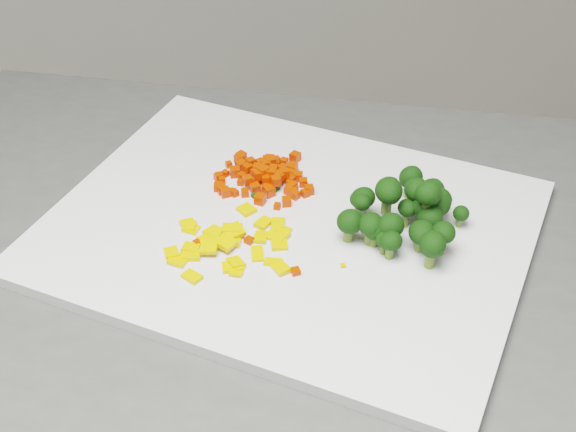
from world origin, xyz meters
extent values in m
cube|color=silver|center=(-0.29, 0.63, 0.91)|extent=(0.59, 0.57, 0.01)
cube|color=red|center=(-0.27, 0.68, 0.92)|extent=(0.01, 0.01, 0.01)
cube|color=red|center=(-0.28, 0.73, 0.92)|extent=(0.01, 0.01, 0.01)
cube|color=red|center=(-0.31, 0.69, 0.92)|extent=(0.01, 0.01, 0.01)
cube|color=red|center=(-0.27, 0.67, 0.92)|extent=(0.01, 0.01, 0.01)
cube|color=red|center=(-0.26, 0.72, 0.92)|extent=(0.01, 0.01, 0.01)
cube|color=red|center=(-0.26, 0.69, 0.92)|extent=(0.01, 0.01, 0.01)
cube|color=red|center=(-0.28, 0.70, 0.92)|extent=(0.01, 0.01, 0.01)
cube|color=red|center=(-0.29, 0.66, 0.92)|extent=(0.01, 0.01, 0.01)
cube|color=red|center=(-0.31, 0.70, 0.92)|extent=(0.01, 0.01, 0.01)
cube|color=red|center=(-0.31, 0.74, 0.92)|extent=(0.01, 0.01, 0.01)
cube|color=red|center=(-0.32, 0.75, 0.92)|extent=(0.01, 0.01, 0.01)
cube|color=red|center=(-0.34, 0.69, 0.92)|extent=(0.01, 0.01, 0.01)
cube|color=red|center=(-0.29, 0.72, 0.93)|extent=(0.01, 0.01, 0.01)
cube|color=red|center=(-0.29, 0.73, 0.93)|extent=(0.01, 0.01, 0.01)
cube|color=red|center=(-0.30, 0.71, 0.93)|extent=(0.01, 0.01, 0.01)
cube|color=red|center=(-0.31, 0.73, 0.93)|extent=(0.01, 0.01, 0.01)
cube|color=red|center=(-0.28, 0.68, 0.92)|extent=(0.01, 0.01, 0.01)
cube|color=red|center=(-0.32, 0.71, 0.92)|extent=(0.01, 0.01, 0.01)
cube|color=red|center=(-0.31, 0.71, 0.92)|extent=(0.01, 0.01, 0.01)
cube|color=red|center=(-0.30, 0.73, 0.92)|extent=(0.01, 0.01, 0.01)
cube|color=red|center=(-0.28, 0.74, 0.92)|extent=(0.01, 0.01, 0.01)
cube|color=red|center=(-0.29, 0.72, 0.93)|extent=(0.01, 0.01, 0.01)
cube|color=red|center=(-0.30, 0.71, 0.93)|extent=(0.01, 0.01, 0.01)
cube|color=red|center=(-0.28, 0.66, 0.92)|extent=(0.01, 0.01, 0.01)
cube|color=red|center=(-0.29, 0.71, 0.93)|extent=(0.01, 0.01, 0.01)
cube|color=red|center=(-0.26, 0.68, 0.92)|extent=(0.01, 0.01, 0.01)
cube|color=red|center=(-0.27, 0.71, 0.92)|extent=(0.01, 0.01, 0.01)
cube|color=red|center=(-0.27, 0.69, 0.92)|extent=(0.01, 0.01, 0.01)
cube|color=red|center=(-0.27, 0.71, 0.92)|extent=(0.01, 0.01, 0.01)
cube|color=red|center=(-0.29, 0.71, 0.92)|extent=(0.01, 0.01, 0.01)
cube|color=red|center=(-0.26, 0.74, 0.92)|extent=(0.01, 0.01, 0.01)
cube|color=red|center=(-0.27, 0.72, 0.92)|extent=(0.01, 0.01, 0.01)
cube|color=red|center=(-0.32, 0.74, 0.92)|extent=(0.01, 0.01, 0.01)
cube|color=red|center=(-0.28, 0.71, 0.92)|extent=(0.01, 0.01, 0.01)
cube|color=red|center=(-0.34, 0.73, 0.92)|extent=(0.01, 0.01, 0.01)
cube|color=red|center=(-0.33, 0.69, 0.92)|extent=(0.01, 0.01, 0.01)
cube|color=red|center=(-0.32, 0.69, 0.92)|extent=(0.01, 0.01, 0.01)
cube|color=red|center=(-0.27, 0.71, 0.92)|extent=(0.01, 0.01, 0.01)
cube|color=red|center=(-0.31, 0.67, 0.92)|extent=(0.01, 0.01, 0.01)
cube|color=red|center=(-0.33, 0.74, 0.92)|extent=(0.01, 0.01, 0.01)
cube|color=red|center=(-0.28, 0.73, 0.92)|extent=(0.01, 0.01, 0.01)
cube|color=red|center=(-0.30, 0.72, 0.92)|extent=(0.01, 0.01, 0.01)
cube|color=red|center=(-0.27, 0.70, 0.92)|extent=(0.01, 0.01, 0.01)
cube|color=red|center=(-0.32, 0.75, 0.92)|extent=(0.01, 0.01, 0.01)
cube|color=red|center=(-0.28, 0.74, 0.92)|extent=(0.01, 0.01, 0.01)
cube|color=red|center=(-0.27, 0.73, 0.92)|extent=(0.01, 0.01, 0.01)
cube|color=red|center=(-0.34, 0.71, 0.92)|extent=(0.01, 0.01, 0.01)
cube|color=red|center=(-0.32, 0.74, 0.92)|extent=(0.01, 0.01, 0.01)
cube|color=red|center=(-0.30, 0.72, 0.92)|extent=(0.01, 0.01, 0.01)
cube|color=red|center=(-0.30, 0.70, 0.92)|extent=(0.01, 0.01, 0.01)
cube|color=red|center=(-0.33, 0.72, 0.92)|extent=(0.01, 0.01, 0.01)
cube|color=red|center=(-0.29, 0.70, 0.93)|extent=(0.01, 0.01, 0.01)
cube|color=red|center=(-0.28, 0.70, 0.92)|extent=(0.01, 0.01, 0.01)
cube|color=red|center=(-0.26, 0.70, 0.92)|extent=(0.01, 0.01, 0.01)
cube|color=red|center=(-0.31, 0.72, 0.92)|extent=(0.01, 0.01, 0.01)
cube|color=red|center=(-0.30, 0.70, 0.92)|extent=(0.01, 0.01, 0.01)
cube|color=red|center=(-0.29, 0.74, 0.92)|extent=(0.01, 0.01, 0.01)
cube|color=red|center=(-0.32, 0.75, 0.92)|extent=(0.01, 0.01, 0.01)
cube|color=red|center=(-0.29, 0.73, 0.92)|extent=(0.01, 0.01, 0.01)
cube|color=red|center=(-0.29, 0.69, 0.93)|extent=(0.01, 0.01, 0.01)
cube|color=red|center=(-0.30, 0.71, 0.93)|extent=(0.01, 0.01, 0.01)
cube|color=red|center=(-0.27, 0.68, 0.92)|extent=(0.01, 0.01, 0.01)
cube|color=red|center=(-0.28, 0.70, 0.92)|extent=(0.01, 0.01, 0.01)
cube|color=red|center=(-0.27, 0.72, 0.92)|extent=(0.01, 0.01, 0.01)
cube|color=red|center=(-0.30, 0.72, 0.92)|extent=(0.01, 0.01, 0.01)
cube|color=red|center=(-0.27, 0.69, 0.92)|extent=(0.01, 0.01, 0.01)
cube|color=red|center=(-0.32, 0.70, 0.92)|extent=(0.01, 0.01, 0.01)
cube|color=red|center=(-0.29, 0.74, 0.92)|extent=(0.01, 0.01, 0.01)
cube|color=red|center=(-0.30, 0.69, 0.92)|extent=(0.01, 0.01, 0.01)
cube|color=red|center=(-0.34, 0.69, 0.92)|extent=(0.01, 0.01, 0.01)
cube|color=red|center=(-0.29, 0.71, 0.92)|extent=(0.01, 0.01, 0.01)
cube|color=red|center=(-0.28, 0.73, 0.92)|extent=(0.01, 0.01, 0.01)
cube|color=red|center=(-0.32, 0.72, 0.92)|extent=(0.01, 0.01, 0.01)
cube|color=red|center=(-0.35, 0.70, 0.92)|extent=(0.01, 0.01, 0.01)
cube|color=red|center=(-0.30, 0.68, 0.92)|extent=(0.01, 0.01, 0.01)
cube|color=red|center=(-0.34, 0.72, 0.92)|extent=(0.01, 0.01, 0.01)
cube|color=red|center=(-0.29, 0.70, 0.92)|extent=(0.01, 0.01, 0.01)
cube|color=red|center=(-0.35, 0.72, 0.92)|extent=(0.01, 0.01, 0.01)
cube|color=red|center=(-0.26, 0.67, 0.92)|extent=(0.01, 0.01, 0.01)
cube|color=red|center=(-0.30, 0.68, 0.92)|extent=(0.01, 0.01, 0.01)
cube|color=red|center=(-0.35, 0.70, 0.92)|extent=(0.01, 0.01, 0.01)
cube|color=#FFB90D|center=(-0.39, 0.57, 0.91)|extent=(0.02, 0.02, 0.00)
cube|color=#FFB90D|center=(-0.30, 0.63, 0.91)|extent=(0.02, 0.02, 0.00)
cube|color=#FFB90D|center=(-0.39, 0.61, 0.91)|extent=(0.02, 0.02, 0.01)
cube|color=#FFB90D|center=(-0.30, 0.61, 0.91)|extent=(0.03, 0.03, 0.01)
cube|color=#FFB90D|center=(-0.41, 0.61, 0.91)|extent=(0.01, 0.02, 0.01)
cube|color=#FFB90D|center=(-0.35, 0.58, 0.91)|extent=(0.02, 0.02, 0.01)
cube|color=#FFB90D|center=(-0.31, 0.57, 0.91)|extent=(0.02, 0.02, 0.01)
cube|color=#FFB90D|center=(-0.33, 0.66, 0.91)|extent=(0.02, 0.02, 0.01)
cube|color=#FFB90D|center=(-0.38, 0.64, 0.91)|extent=(0.02, 0.02, 0.00)
cube|color=#FFB90D|center=(-0.37, 0.60, 0.92)|extent=(0.02, 0.02, 0.01)
cube|color=#FFB90D|center=(-0.36, 0.63, 0.91)|extent=(0.02, 0.02, 0.01)
cube|color=#FFB90D|center=(-0.31, 0.63, 0.91)|extent=(0.02, 0.02, 0.01)
cube|color=#FFB90D|center=(-0.40, 0.60, 0.91)|extent=(0.02, 0.02, 0.01)
cube|color=#FFB90D|center=(-0.39, 0.64, 0.91)|extent=(0.02, 0.02, 0.01)
cube|color=#FFB90D|center=(-0.34, 0.63, 0.92)|extent=(0.02, 0.02, 0.01)
cube|color=#FFB90D|center=(-0.35, 0.57, 0.91)|extent=(0.02, 0.02, 0.01)
cube|color=#FFB90D|center=(-0.34, 0.62, 0.91)|extent=(0.02, 0.02, 0.01)
cube|color=#FFB90D|center=(-0.29, 0.62, 0.91)|extent=(0.02, 0.02, 0.01)
cube|color=#FFB90D|center=(-0.39, 0.60, 0.91)|extent=(0.02, 0.02, 0.00)
cube|color=#FFB90D|center=(-0.34, 0.62, 0.92)|extent=(0.02, 0.02, 0.01)
cube|color=#FFB90D|center=(-0.30, 0.60, 0.91)|extent=(0.02, 0.02, 0.01)
cube|color=#FFB90D|center=(-0.32, 0.61, 0.91)|extent=(0.02, 0.02, 0.01)
cube|color=#FFB90D|center=(-0.33, 0.59, 0.91)|extent=(0.01, 0.02, 0.01)
cube|color=#FFB90D|center=(-0.35, 0.61, 0.92)|extent=(0.02, 0.02, 0.01)
cube|color=#FFB90D|center=(-0.37, 0.62, 0.91)|extent=(0.02, 0.02, 0.01)
cube|color=#FFB90D|center=(-0.31, 0.58, 0.91)|extent=(0.02, 0.02, 0.01)
cube|color=#FFB90D|center=(-0.39, 0.65, 0.91)|extent=(0.02, 0.02, 0.01)
cube|color=#FFB90D|center=(-0.35, 0.58, 0.91)|extent=(0.02, 0.02, 0.01)
cube|color=#FFB90D|center=(-0.35, 0.61, 0.91)|extent=(0.02, 0.02, 0.00)
cube|color=red|center=(-0.30, 0.56, 0.92)|extent=(0.01, 0.01, 0.01)
cube|color=black|center=(-0.31, 0.68, 0.91)|extent=(0.01, 0.01, 0.00)
cube|color=red|center=(-0.38, 0.62, 0.91)|extent=(0.01, 0.01, 0.00)
cube|color=#FFB90D|center=(-0.34, 0.62, 0.91)|extent=(0.01, 0.01, 0.01)
cube|color=#FFB90D|center=(-0.25, 0.56, 0.91)|extent=(0.00, 0.00, 0.00)
cube|color=red|center=(-0.23, 0.60, 0.91)|extent=(0.01, 0.01, 0.00)
cube|color=black|center=(-0.29, 0.69, 0.92)|extent=(0.01, 0.01, 0.01)
cube|color=red|center=(-0.33, 0.61, 0.92)|extent=(0.01, 0.01, 0.01)
camera|label=1|loc=(-0.41, 0.01, 1.41)|focal=50.00mm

